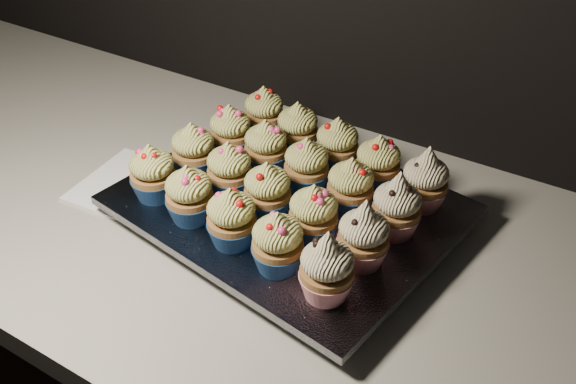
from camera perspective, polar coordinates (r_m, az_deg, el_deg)
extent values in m
cube|color=beige|center=(0.94, -6.14, -2.06)|extent=(2.44, 0.64, 0.04)
cube|color=white|center=(0.99, -13.58, 0.53)|extent=(0.16, 0.16, 0.00)
cube|color=black|center=(0.89, 0.00, -2.02)|extent=(0.44, 0.36, 0.02)
cube|color=silver|center=(0.88, 0.00, -1.15)|extent=(0.48, 0.40, 0.01)
cone|color=navy|center=(0.90, -11.75, 0.43)|extent=(0.06, 0.06, 0.03)
ellipsoid|color=#DEDA70|center=(0.88, -12.05, 2.44)|extent=(0.06, 0.06, 0.04)
cone|color=#DEDA70|center=(0.86, -12.24, 3.70)|extent=(0.03, 0.03, 0.02)
cone|color=navy|center=(0.85, -8.63, -1.50)|extent=(0.06, 0.06, 0.03)
ellipsoid|color=#DEDA70|center=(0.83, -8.87, 0.57)|extent=(0.06, 0.06, 0.04)
cone|color=#DEDA70|center=(0.81, -9.02, 1.89)|extent=(0.03, 0.03, 0.02)
cone|color=navy|center=(0.80, -4.95, -3.63)|extent=(0.06, 0.06, 0.03)
ellipsoid|color=#DEDA70|center=(0.78, -5.09, -1.50)|extent=(0.06, 0.06, 0.04)
cone|color=#DEDA70|center=(0.77, -5.18, -0.15)|extent=(0.03, 0.03, 0.02)
cone|color=navy|center=(0.77, -0.90, -5.85)|extent=(0.06, 0.06, 0.03)
ellipsoid|color=#DEDA70|center=(0.74, -0.93, -3.68)|extent=(0.06, 0.06, 0.04)
cone|color=#DEDA70|center=(0.73, -0.94, -2.30)|extent=(0.03, 0.03, 0.02)
cone|color=red|center=(0.74, 3.40, -8.24)|extent=(0.06, 0.06, 0.03)
ellipsoid|color=beige|center=(0.71, 3.51, -6.06)|extent=(0.06, 0.06, 0.04)
cone|color=beige|center=(0.69, 3.60, -4.35)|extent=(0.03, 0.03, 0.03)
cone|color=navy|center=(0.93, -8.28, 2.47)|extent=(0.06, 0.06, 0.03)
ellipsoid|color=#DEDA70|center=(0.91, -8.48, 4.44)|extent=(0.06, 0.06, 0.04)
cone|color=#DEDA70|center=(0.90, -8.61, 5.68)|extent=(0.03, 0.03, 0.02)
cone|color=navy|center=(0.89, -5.15, 0.71)|extent=(0.06, 0.06, 0.03)
ellipsoid|color=#DEDA70|center=(0.87, -5.28, 2.75)|extent=(0.06, 0.06, 0.04)
cone|color=#DEDA70|center=(0.85, -5.37, 4.03)|extent=(0.03, 0.03, 0.02)
cone|color=navy|center=(0.85, -1.82, -1.20)|extent=(0.06, 0.06, 0.03)
ellipsoid|color=#DEDA70|center=(0.82, -1.87, 0.89)|extent=(0.06, 0.06, 0.04)
cone|color=#DEDA70|center=(0.81, -1.90, 2.21)|extent=(0.03, 0.03, 0.02)
cone|color=navy|center=(0.81, 2.24, -3.30)|extent=(0.06, 0.06, 0.03)
ellipsoid|color=#DEDA70|center=(0.78, 2.30, -1.17)|extent=(0.06, 0.06, 0.04)
cone|color=#DEDA70|center=(0.77, 2.34, 0.18)|extent=(0.03, 0.03, 0.02)
cone|color=red|center=(0.78, 6.59, -5.33)|extent=(0.06, 0.06, 0.03)
ellipsoid|color=beige|center=(0.75, 6.79, -3.18)|extent=(0.06, 0.06, 0.04)
cone|color=beige|center=(0.74, 6.94, -1.51)|extent=(0.03, 0.03, 0.03)
cone|color=navy|center=(0.97, -5.06, 4.18)|extent=(0.06, 0.06, 0.03)
ellipsoid|color=#DEDA70|center=(0.95, -5.18, 6.11)|extent=(0.06, 0.06, 0.04)
cone|color=#DEDA70|center=(0.94, -5.26, 7.32)|extent=(0.03, 0.03, 0.02)
cone|color=navy|center=(0.93, -1.96, 2.77)|extent=(0.06, 0.06, 0.03)
ellipsoid|color=#DEDA70|center=(0.91, -2.01, 4.76)|extent=(0.06, 0.06, 0.04)
cone|color=#DEDA70|center=(0.90, -2.04, 6.01)|extent=(0.03, 0.03, 0.02)
cone|color=navy|center=(0.89, 1.62, 1.09)|extent=(0.06, 0.06, 0.03)
ellipsoid|color=#DEDA70|center=(0.87, 1.66, 3.12)|extent=(0.06, 0.06, 0.04)
cone|color=#DEDA70|center=(0.86, 1.69, 4.41)|extent=(0.03, 0.03, 0.02)
cone|color=navy|center=(0.86, 5.48, -0.79)|extent=(0.06, 0.06, 0.03)
ellipsoid|color=#DEDA70|center=(0.83, 5.63, 1.29)|extent=(0.06, 0.06, 0.04)
cone|color=#DEDA70|center=(0.82, 5.72, 2.60)|extent=(0.03, 0.03, 0.02)
cone|color=red|center=(0.83, 9.45, -2.71)|extent=(0.06, 0.06, 0.03)
ellipsoid|color=beige|center=(0.80, 9.72, -0.61)|extent=(0.06, 0.06, 0.04)
cone|color=beige|center=(0.79, 9.92, 1.01)|extent=(0.03, 0.03, 0.03)
cone|color=navy|center=(1.02, -2.10, 5.92)|extent=(0.06, 0.06, 0.03)
ellipsoid|color=#DEDA70|center=(1.00, -2.15, 7.80)|extent=(0.06, 0.06, 0.04)
cone|color=#DEDA70|center=(0.99, -2.18, 8.97)|extent=(0.03, 0.03, 0.02)
cone|color=navy|center=(0.97, 0.83, 4.44)|extent=(0.06, 0.06, 0.03)
ellipsoid|color=#DEDA70|center=(0.95, 0.85, 6.38)|extent=(0.06, 0.06, 0.04)
cone|color=#DEDA70|center=(0.94, 0.87, 7.58)|extent=(0.03, 0.03, 0.02)
cone|color=navy|center=(0.94, 4.33, 2.99)|extent=(0.06, 0.06, 0.03)
ellipsoid|color=#DEDA70|center=(0.92, 4.43, 4.97)|extent=(0.06, 0.06, 0.04)
cone|color=#DEDA70|center=(0.91, 4.50, 6.21)|extent=(0.03, 0.03, 0.02)
cone|color=navy|center=(0.91, 7.87, 1.31)|extent=(0.06, 0.06, 0.03)
ellipsoid|color=#DEDA70|center=(0.88, 8.08, 3.32)|extent=(0.06, 0.06, 0.04)
cone|color=#DEDA70|center=(0.87, 8.20, 4.58)|extent=(0.03, 0.03, 0.02)
cone|color=red|center=(0.88, 11.88, -0.34)|extent=(0.06, 0.06, 0.03)
ellipsoid|color=beige|center=(0.86, 12.19, 1.68)|extent=(0.06, 0.06, 0.04)
cone|color=beige|center=(0.84, 12.43, 3.24)|extent=(0.03, 0.03, 0.03)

